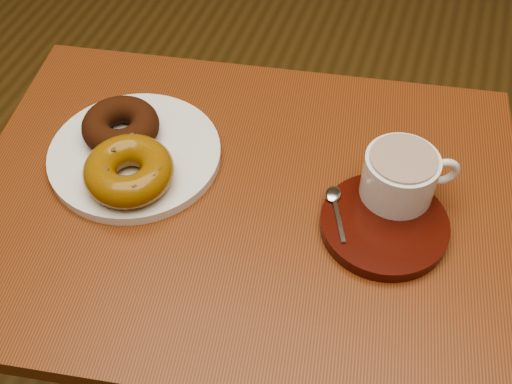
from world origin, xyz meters
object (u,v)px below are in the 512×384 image
(cafe_table, at_px, (243,246))
(donut_plate, at_px, (135,154))
(coffee_cup, at_px, (401,175))
(saucer, at_px, (384,225))

(cafe_table, relative_size, donut_plate, 3.38)
(donut_plate, height_order, coffee_cup, coffee_cup)
(donut_plate, xyz_separation_m, coffee_cup, (0.36, 0.04, 0.04))
(donut_plate, bearing_deg, cafe_table, -7.98)
(saucer, height_order, coffee_cup, coffee_cup)
(coffee_cup, bearing_deg, donut_plate, 162.48)
(donut_plate, relative_size, saucer, 1.48)
(coffee_cup, bearing_deg, cafe_table, 173.68)
(donut_plate, bearing_deg, coffee_cup, 5.66)
(saucer, bearing_deg, cafe_table, -177.72)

